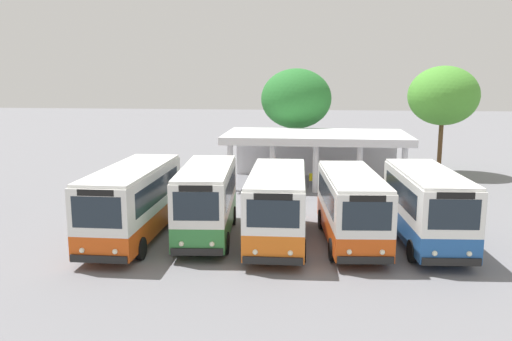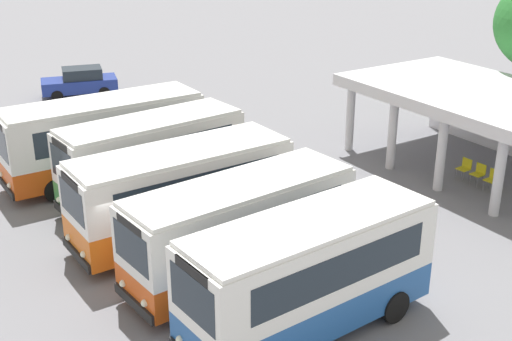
{
  "view_description": "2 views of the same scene",
  "coord_description": "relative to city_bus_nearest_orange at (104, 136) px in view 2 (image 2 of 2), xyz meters",
  "views": [
    {
      "loc": [
        1.08,
        -19.43,
        7.13
      ],
      "look_at": [
        -1.78,
        6.43,
        2.35
      ],
      "focal_mm": 36.37,
      "sensor_mm": 36.0,
      "label": 1
    },
    {
      "loc": [
        17.47,
        -6.56,
        10.39
      ],
      "look_at": [
        -0.95,
        5.2,
        1.53
      ],
      "focal_mm": 47.0,
      "sensor_mm": 36.0,
      "label": 2
    }
  ],
  "objects": [
    {
      "name": "ground_plane",
      "position": [
        6.65,
        -1.75,
        -1.79
      ],
      "size": [
        180.0,
        180.0,
        0.0
      ],
      "primitive_type": "plane",
      "color": "slate"
    },
    {
      "name": "city_bus_nearest_orange",
      "position": [
        0.0,
        0.0,
        0.0
      ],
      "size": [
        2.44,
        7.89,
        3.24
      ],
      "color": "black",
      "rests_on": "ground"
    },
    {
      "name": "city_bus_second_in_row",
      "position": [
        3.14,
        0.63,
        -0.01
      ],
      "size": [
        2.67,
        6.93,
        3.22
      ],
      "color": "black",
      "rests_on": "ground"
    },
    {
      "name": "city_bus_middle_cream",
      "position": [
        6.27,
        0.24,
        -0.06
      ],
      "size": [
        2.57,
        7.34,
        3.13
      ],
      "color": "black",
      "rests_on": "ground"
    },
    {
      "name": "city_bus_fourth_amber",
      "position": [
        9.41,
        0.54,
        -0.1
      ],
      "size": [
        2.78,
        7.2,
        3.06
      ],
      "color": "black",
      "rests_on": "ground"
    },
    {
      "name": "city_bus_fifth_blue",
      "position": [
        12.54,
        0.64,
        -0.02
      ],
      "size": [
        2.7,
        7.03,
        3.2
      ],
      "color": "black",
      "rests_on": "ground"
    },
    {
      "name": "parked_car_flank",
      "position": [
        -12.4,
        3.18,
        -0.97
      ],
      "size": [
        2.77,
        4.44,
        1.62
      ],
      "color": "black",
      "rests_on": "ground"
    },
    {
      "name": "terminal_canopy",
      "position": [
        7.93,
        13.58,
        0.87
      ],
      "size": [
        11.92,
        6.44,
        3.4
      ],
      "color": "silver",
      "rests_on": "ground"
    },
    {
      "name": "waiting_chair_end_by_column",
      "position": [
        7.76,
        11.99,
        -1.27
      ],
      "size": [
        0.46,
        0.46,
        0.86
      ],
      "color": "slate",
      "rests_on": "ground"
    },
    {
      "name": "waiting_chair_second_from_end",
      "position": [
        8.44,
        12.01,
        -1.27
      ],
      "size": [
        0.46,
        0.46,
        0.86
      ],
      "color": "slate",
      "rests_on": "ground"
    },
    {
      "name": "waiting_chair_middle_seat",
      "position": [
        9.13,
        11.97,
        -1.27
      ],
      "size": [
        0.46,
        0.46,
        0.86
      ],
      "color": "slate",
      "rests_on": "ground"
    }
  ]
}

